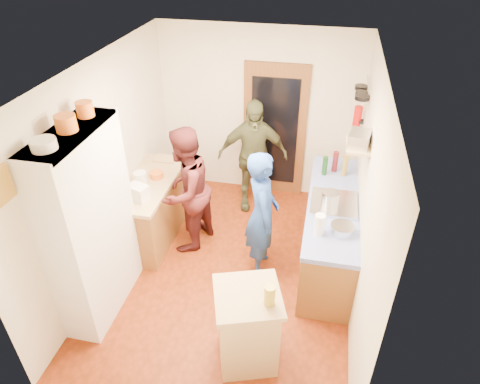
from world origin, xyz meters
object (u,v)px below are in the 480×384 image
(island_base, at_px, (247,329))
(person_hob, at_px, (265,215))
(hutch_body, at_px, (91,226))
(person_back, at_px, (253,156))
(right_counter_base, at_px, (329,232))
(person_left, at_px, (189,190))

(island_base, relative_size, person_hob, 0.52)
(hutch_body, distance_m, person_back, 2.63)
(person_hob, xyz_separation_m, person_back, (-0.39, 1.34, 0.03))
(person_hob, bearing_deg, right_counter_base, -80.28)
(person_left, height_order, person_back, person_back)
(person_back, bearing_deg, hutch_body, -133.40)
(hutch_body, relative_size, person_back, 1.27)
(person_back, bearing_deg, island_base, -93.82)
(person_back, bearing_deg, person_hob, -87.14)
(person_back, bearing_deg, right_counter_base, -52.53)
(person_back, bearing_deg, person_left, -135.19)
(right_counter_base, bearing_deg, hutch_body, -152.53)
(island_base, bearing_deg, right_counter_base, 66.80)
(person_hob, xyz_separation_m, person_left, (-1.04, 0.30, 0.03))
(island_base, relative_size, person_left, 0.50)
(right_counter_base, relative_size, person_left, 1.27)
(island_base, height_order, person_left, person_left)
(island_base, height_order, person_back, person_back)
(right_counter_base, xyz_separation_m, island_base, (-0.74, -1.72, 0.01))
(island_base, distance_m, person_left, 2.02)
(island_base, relative_size, person_back, 0.50)
(hutch_body, height_order, island_base, hutch_body)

